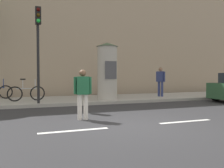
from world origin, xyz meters
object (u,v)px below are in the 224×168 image
pedestrian_in_dark_shirt (83,91)px  bicycle_upright (26,93)px  poster_column (107,71)px  pedestrian_near_pole (110,81)px  traffic_light (38,39)px  pedestrian_in_light_jacket (161,79)px

pedestrian_in_dark_shirt → bicycle_upright: bearing=105.7°
poster_column → pedestrian_near_pole: 1.82m
traffic_light → bicycle_upright: traffic_light is taller
poster_column → bicycle_upright: poster_column is taller
traffic_light → bicycle_upright: (-0.46, 1.39, -2.45)m
traffic_light → poster_column: size_ratio=1.43×
pedestrian_in_dark_shirt → poster_column: bearing=61.2°
pedestrian_in_dark_shirt → pedestrian_in_light_jacket: (6.04, 5.03, 0.24)m
bicycle_upright → poster_column: bearing=-7.9°
traffic_light → pedestrian_near_pole: (4.26, 2.40, -1.96)m
pedestrian_in_light_jacket → bicycle_upright: size_ratio=0.97×
pedestrian_in_dark_shirt → bicycle_upright: 5.39m
pedestrian_near_pole → bicycle_upright: bearing=-167.9°
traffic_light → pedestrian_in_light_jacket: size_ratio=2.47×
traffic_light → poster_column: traffic_light is taller
pedestrian_in_light_jacket → pedestrian_near_pole: 3.01m
traffic_light → poster_column: bearing=13.3°
traffic_light → bicycle_upright: 2.86m
poster_column → pedestrian_near_pole: size_ratio=1.94×
pedestrian_in_dark_shirt → pedestrian_in_light_jacket: size_ratio=0.93×
poster_column → pedestrian_near_pole: poster_column is taller
bicycle_upright → pedestrian_in_light_jacket: bearing=-1.1°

